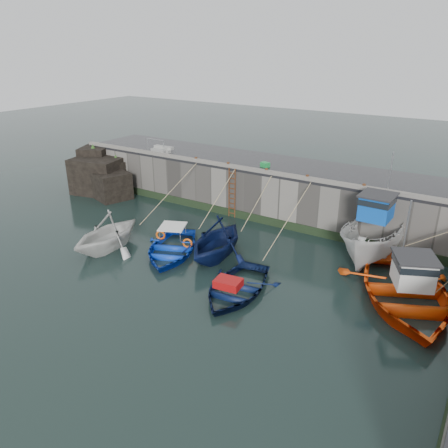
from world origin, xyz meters
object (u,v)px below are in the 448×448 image
Objects in this scene: ladder at (232,193)px; bollard_b at (228,164)px; boat_near_white at (108,248)px; boat_near_navy at (236,292)px; boat_near_blacktrim at (216,256)px; boat_far_orange at (405,292)px; bollard_a at (196,159)px; bollard_e at (364,186)px; fish_crate at (265,165)px; boat_near_blue at (171,253)px; bollard_d at (307,177)px; boat_far_white at (375,237)px; bollard_c at (266,171)px.

ladder is 1.81m from bollard_b.
boat_near_white is 0.95× the size of boat_near_navy.
boat_near_blacktrim is (5.46, 2.39, 0.00)m from boat_near_white.
boat_near_white is 8.20m from boat_near_navy.
boat_near_white is at bearing 172.03° from boat_near_navy.
bollard_b is (-2.83, 5.58, 3.30)m from boat_near_blacktrim.
boat_far_orange reaches higher than bollard_b.
boat_far_orange is (11.51, -4.52, -1.10)m from ladder.
bollard_a is at bearing 127.79° from boat_near_navy.
ladder is 11.43× the size of bollard_e.
fish_crate reaches higher than boat_near_blacktrim.
fish_crate is (1.34, 7.81, 3.31)m from boat_near_blue.
bollard_d reaches higher than boat_near_blue.
bollard_e is at bearing 2.40° from ladder.
boat_near_navy is 8.14m from boat_far_white.
boat_far_white is at bearing -5.51° from bollard_a.
boat_near_navy is 7.24m from boat_far_orange.
boat_far_orange is 31.56× the size of bollard_c.
ladder is 11.43× the size of bollard_c.
bollard_a is 2.50m from bollard_b.
boat_far_white is at bearing -6.92° from bollard_b.
boat_near_navy is 11.90m from bollard_a.
bollard_d is (-0.26, 8.10, 3.30)m from boat_near_navy.
boat_near_blue is 18.03× the size of bollard_d.
boat_near_blacktrim is (2.33, -5.25, -1.59)m from ladder.
boat_near_blacktrim is 6.94m from bollard_d.
boat_far_white reaches higher than bollard_c.
bollard_a is at bearing 180.00° from bollard_b.
bollard_e is (6.53, -1.21, -0.01)m from fish_crate.
bollard_a is 1.00× the size of bollard_c.
bollard_d is (-6.71, 4.86, 2.81)m from boat_far_orange.
bollard_a is at bearing 175.84° from boat_far_white.
bollard_b is 5.30m from bollard_d.
bollard_c reaches higher than boat_near_white.
bollard_a is at bearing 173.62° from ladder.
boat_far_white is at bearing 26.37° from boat_near_white.
boat_far_white is 4.40m from boat_far_orange.
boat_far_orange reaches higher than bollard_d.
bollard_a is 11.00m from bollard_e.
boat_near_white is at bearing -90.97° from bollard_a.
bollard_c is (5.33, 7.97, 3.30)m from boat_near_white.
boat_far_white is at bearing -44.66° from bollard_e.
boat_far_white reaches higher than bollard_d.
boat_near_white is 0.90× the size of boat_near_blue.
boat_far_white is 5.05m from bollard_d.
bollard_e is at bearing 33.09° from boat_near_white.
bollard_b and bollard_d have the same top height.
boat_near_blue is 18.03× the size of bollard_b.
bollard_b is (-12.01, 4.86, 2.81)m from boat_far_orange.
boat_near_white is 11.72m from bollard_d.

